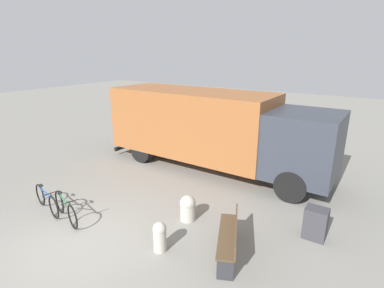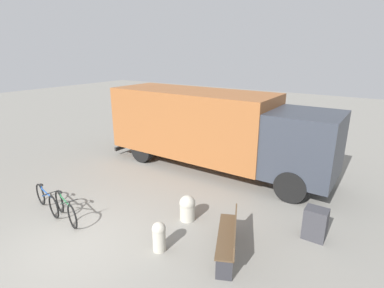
% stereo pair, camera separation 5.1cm
% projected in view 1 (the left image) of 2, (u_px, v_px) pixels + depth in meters
% --- Properties ---
extents(ground_plane, '(60.00, 60.00, 0.00)m').
position_uv_depth(ground_plane, '(77.00, 246.00, 7.15)').
color(ground_plane, gray).
extents(delivery_truck, '(8.82, 2.48, 2.99)m').
position_uv_depth(delivery_truck, '(212.00, 127.00, 11.42)').
color(delivery_truck, '#99592D').
rests_on(delivery_truck, ground).
extents(park_bench, '(1.10, 1.78, 0.82)m').
position_uv_depth(park_bench, '(230.00, 236.00, 6.73)').
color(park_bench, brown).
rests_on(park_bench, ground).
extents(bicycle_near, '(1.69, 0.51, 0.75)m').
position_uv_depth(bicycle_near, '(47.00, 200.00, 8.59)').
color(bicycle_near, black).
rests_on(bicycle_near, ground).
extents(bicycle_middle, '(1.66, 0.60, 0.75)m').
position_uv_depth(bicycle_middle, '(65.00, 208.00, 8.14)').
color(bicycle_middle, black).
rests_on(bicycle_middle, ground).
extents(bollard_near_bench, '(0.32, 0.32, 0.73)m').
position_uv_depth(bollard_near_bench, '(160.00, 236.00, 6.88)').
color(bollard_near_bench, '#B2AD9E').
rests_on(bollard_near_bench, ground).
extents(bollard_far_bench, '(0.44, 0.44, 0.72)m').
position_uv_depth(bollard_far_bench, '(188.00, 207.00, 8.15)').
color(bollard_far_bench, '#B2AD9E').
rests_on(bollard_far_bench, ground).
extents(utility_box, '(0.53, 0.41, 0.81)m').
position_uv_depth(utility_box, '(316.00, 223.00, 7.35)').
color(utility_box, '#38383D').
rests_on(utility_box, ground).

